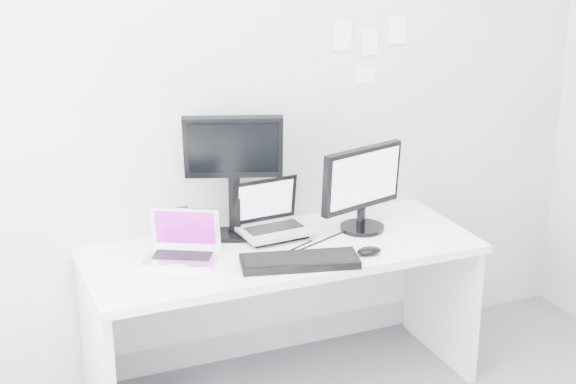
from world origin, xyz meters
The scene contains 13 objects.
back_wall centered at (0.00, 1.60, 1.35)m, with size 3.60×3.60×0.00m, color silver.
desk centered at (0.00, 1.25, 0.36)m, with size 1.80×0.70×0.73m, color white.
macbook centered at (-0.47, 1.27, 0.85)m, with size 0.31×0.23×0.23m, color silver.
speaker centered at (-0.42, 1.44, 0.82)m, with size 0.09×0.09×0.17m, color black.
dell_laptop centered at (0.01, 1.37, 0.87)m, with size 0.33×0.25×0.27m, color #AFB2B7.
rear_monitor centered at (-0.16, 1.45, 1.04)m, with size 0.45×0.16×0.61m, color black.
samsung_monitor centered at (0.44, 1.31, 0.94)m, with size 0.46×0.21×0.42m, color black.
keyboard centered at (-0.01, 1.03, 0.75)m, with size 0.51×0.18×0.03m, color black.
mouse centered at (0.33, 1.02, 0.75)m, with size 0.11×0.07×0.04m, color black.
wall_note_0 centered at (0.45, 1.59, 1.62)m, with size 0.10×0.00×0.14m, color white.
wall_note_1 centered at (0.60, 1.59, 1.58)m, with size 0.09×0.00×0.13m, color white.
wall_note_2 centered at (0.75, 1.59, 1.63)m, with size 0.10×0.00×0.14m, color white.
wall_note_3 centered at (0.58, 1.59, 1.42)m, with size 0.11×0.00×0.08m, color white.
Camera 1 is at (-1.37, -2.13, 2.24)m, focal length 53.80 mm.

